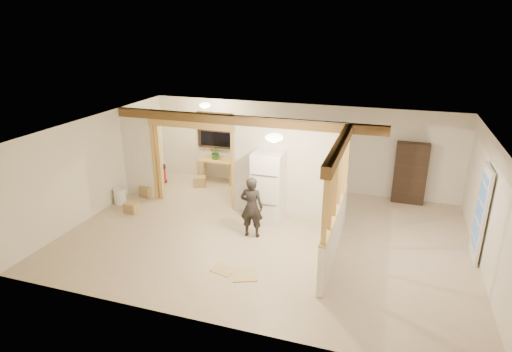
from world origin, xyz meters
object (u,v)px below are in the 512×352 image
(woman, at_px, (252,207))
(bookshelf, at_px, (410,173))
(work_table, at_px, (217,171))
(shop_vac, at_px, (160,174))
(refrigerator, at_px, (269,187))

(woman, height_order, bookshelf, bookshelf)
(work_table, xyz_separation_m, shop_vac, (-1.64, -0.64, -0.08))
(woman, relative_size, shop_vac, 2.58)
(refrigerator, xyz_separation_m, shop_vac, (-3.92, 1.49, -0.60))
(refrigerator, xyz_separation_m, bookshelf, (3.29, 2.25, -0.04))
(shop_vac, distance_m, bookshelf, 7.28)
(work_table, relative_size, shop_vac, 2.01)
(bookshelf, bearing_deg, woman, -137.05)
(woman, bearing_deg, refrigerator, -101.54)
(refrigerator, bearing_deg, bookshelf, 34.36)
(shop_vac, bearing_deg, work_table, 21.24)
(shop_vac, relative_size, bookshelf, 0.33)
(bookshelf, bearing_deg, shop_vac, -174.00)
(refrigerator, bearing_deg, shop_vac, 159.13)
(refrigerator, xyz_separation_m, work_table, (-2.28, 2.13, -0.53))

